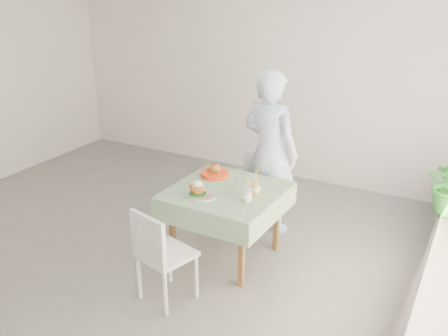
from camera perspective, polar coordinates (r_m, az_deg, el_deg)
The scene contains 11 objects.
floor at distance 5.43m, azimuth -7.63°, elevation -8.66°, with size 6.00×6.00×0.00m, color #62605D.
wall_back at distance 6.99m, azimuth 3.99°, elevation 10.62°, with size 6.00×0.02×2.80m, color silver.
window_ledge at distance 4.49m, azimuth 23.66°, elevation -13.84°, with size 0.40×4.80×0.50m, color black.
cafe_table at distance 4.96m, azimuth 0.23°, elevation -5.46°, with size 1.07×1.07×0.74m.
chair_far at distance 5.77m, azimuth 3.72°, elevation -3.84°, with size 0.45×0.45×0.80m.
chair_near at distance 4.47m, azimuth -6.64°, elevation -11.73°, with size 0.51×0.51×0.88m.
diner at distance 5.40m, azimuth 5.29°, elevation 1.83°, with size 0.66×0.43×1.81m, color #99B8F4.
main_dish at distance 4.69m, azimuth -2.87°, elevation -2.67°, with size 0.30×0.30×0.16m.
juice_cup_orange at distance 4.74m, azimuth 3.59°, elevation -2.21°, with size 0.10×0.10×0.29m.
juice_cup_lemonade at distance 4.58m, azimuth 2.63°, elevation -3.06°, with size 0.10×0.10×0.29m.
second_dish at distance 5.15m, azimuth -1.07°, elevation -0.49°, with size 0.30×0.30×0.14m.
Camera 1 is at (2.85, -3.75, 2.71)m, focal length 40.00 mm.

